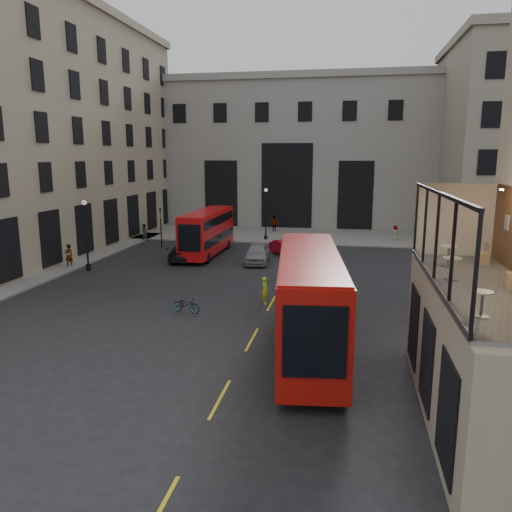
% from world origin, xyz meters
% --- Properties ---
extents(ground, '(140.00, 140.00, 0.00)m').
position_xyz_m(ground, '(0.00, 0.00, 0.00)').
color(ground, black).
rests_on(ground, ground).
extents(host_frontage, '(3.00, 11.00, 4.50)m').
position_xyz_m(host_frontage, '(6.50, 0.00, 2.25)').
color(host_frontage, tan).
rests_on(host_frontage, ground).
extents(cafe_floor, '(3.00, 10.00, 0.10)m').
position_xyz_m(cafe_floor, '(6.50, 0.00, 4.55)').
color(cafe_floor, slate).
rests_on(cafe_floor, host_frontage).
extents(gateway, '(35.00, 10.60, 18.00)m').
position_xyz_m(gateway, '(-5.00, 47.99, 9.39)').
color(gateway, gray).
rests_on(gateway, ground).
extents(pavement_far, '(40.00, 12.00, 0.12)m').
position_xyz_m(pavement_far, '(-6.00, 38.00, 0.06)').
color(pavement_far, slate).
rests_on(pavement_far, ground).
extents(traffic_light_near, '(0.16, 0.20, 3.80)m').
position_xyz_m(traffic_light_near, '(-1.00, 12.00, 2.42)').
color(traffic_light_near, black).
rests_on(traffic_light_near, ground).
extents(traffic_light_far, '(0.16, 0.20, 3.80)m').
position_xyz_m(traffic_light_far, '(-15.00, 28.00, 2.42)').
color(traffic_light_far, black).
rests_on(traffic_light_far, ground).
extents(street_lamp_a, '(0.36, 0.36, 5.33)m').
position_xyz_m(street_lamp_a, '(-17.00, 18.00, 2.39)').
color(street_lamp_a, black).
rests_on(street_lamp_a, ground).
extents(street_lamp_b, '(0.36, 0.36, 5.33)m').
position_xyz_m(street_lamp_b, '(-6.00, 34.00, 2.39)').
color(street_lamp_b, black).
rests_on(street_lamp_b, ground).
extents(bus_near, '(3.79, 11.46, 4.49)m').
position_xyz_m(bus_near, '(0.74, 4.92, 2.52)').
color(bus_near, '#AC110B').
rests_on(bus_near, ground).
extents(bus_far, '(2.37, 9.77, 3.89)m').
position_xyz_m(bus_far, '(-9.73, 25.43, 2.18)').
color(bus_far, red).
rests_on(bus_far, ground).
extents(car_a, '(2.29, 4.76, 1.57)m').
position_xyz_m(car_a, '(-4.89, 23.00, 0.78)').
color(car_a, gray).
rests_on(car_a, ground).
extents(car_b, '(3.42, 4.04, 1.31)m').
position_xyz_m(car_b, '(-2.99, 26.56, 0.65)').
color(car_b, '#A40A1A').
rests_on(car_b, ground).
extents(car_c, '(2.07, 5.07, 1.47)m').
position_xyz_m(car_c, '(-10.82, 22.97, 0.73)').
color(car_c, black).
rests_on(car_c, ground).
extents(bicycle, '(1.76, 0.95, 0.88)m').
position_xyz_m(bicycle, '(-6.40, 9.47, 0.44)').
color(bicycle, gray).
rests_on(bicycle, ground).
extents(cyclist, '(0.57, 0.68, 1.60)m').
position_xyz_m(cyclist, '(-2.38, 11.94, 0.80)').
color(cyclist, '#C2E117').
rests_on(cyclist, ground).
extents(pedestrian_a, '(0.88, 0.70, 1.77)m').
position_xyz_m(pedestrian_a, '(-17.95, 31.07, 0.88)').
color(pedestrian_a, gray).
rests_on(pedestrian_a, ground).
extents(pedestrian_b, '(1.14, 1.44, 1.95)m').
position_xyz_m(pedestrian_b, '(-9.75, 30.44, 0.98)').
color(pedestrian_b, gray).
rests_on(pedestrian_b, ground).
extents(pedestrian_c, '(1.20, 0.92, 1.89)m').
position_xyz_m(pedestrian_c, '(-5.94, 39.57, 0.95)').
color(pedestrian_c, gray).
rests_on(pedestrian_c, ground).
extents(pedestrian_d, '(0.85, 0.95, 1.63)m').
position_xyz_m(pedestrian_d, '(7.03, 35.92, 0.81)').
color(pedestrian_d, gray).
rests_on(pedestrian_d, ground).
extents(pedestrian_e, '(0.68, 0.79, 1.84)m').
position_xyz_m(pedestrian_e, '(-19.00, 18.70, 0.92)').
color(pedestrian_e, gray).
rests_on(pedestrian_e, ground).
extents(cafe_table_near, '(0.53, 0.53, 0.67)m').
position_xyz_m(cafe_table_near, '(5.65, -3.20, 5.04)').
color(cafe_table_near, silver).
rests_on(cafe_table_near, cafe_floor).
extents(cafe_table_mid, '(0.59, 0.59, 0.74)m').
position_xyz_m(cafe_table_mid, '(5.64, 0.68, 5.09)').
color(cafe_table_mid, beige).
rests_on(cafe_table_mid, cafe_floor).
extents(cafe_table_far, '(0.62, 0.62, 0.77)m').
position_xyz_m(cafe_table_far, '(5.92, 2.73, 5.11)').
color(cafe_table_far, white).
rests_on(cafe_table_far, cafe_floor).
extents(cafe_chair_d, '(0.45, 0.45, 0.79)m').
position_xyz_m(cafe_chair_d, '(7.27, 3.50, 4.84)').
color(cafe_chair_d, tan).
rests_on(cafe_chair_d, cafe_floor).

